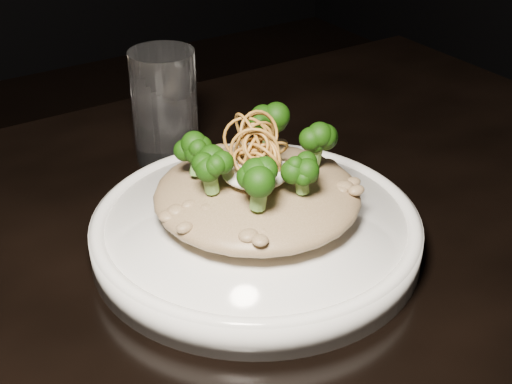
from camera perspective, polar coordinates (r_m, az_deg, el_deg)
table at (r=0.62m, az=-2.30°, el=-14.28°), size 1.10×0.80×0.75m
plate at (r=0.61m, az=0.00°, el=-3.27°), size 0.28×0.28×0.03m
risotto at (r=0.60m, az=0.10°, el=-0.21°), size 0.17×0.17×0.04m
broccoli at (r=0.57m, az=0.35°, el=3.07°), size 0.13×0.13×0.05m
cheese at (r=0.58m, az=-0.06°, el=1.61°), size 0.06×0.06×0.02m
shallots at (r=0.57m, az=-0.11°, el=4.13°), size 0.05×0.05×0.03m
drinking_glass at (r=0.74m, az=-7.30°, el=6.81°), size 0.08×0.08×0.12m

